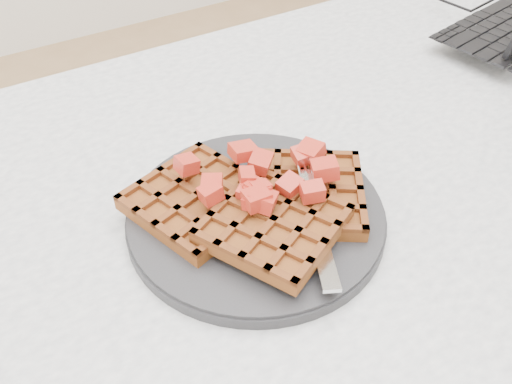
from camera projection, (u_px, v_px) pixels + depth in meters
table at (371, 248)px, 0.70m from camera, size 1.20×0.80×0.75m
plate at (256, 216)px, 0.57m from camera, size 0.26×0.26×0.02m
waffles at (258, 204)px, 0.55m from camera, size 0.25×0.22×0.03m
strawberry_pile at (256, 181)px, 0.53m from camera, size 0.15×0.15×0.02m
fork at (314, 213)px, 0.54m from camera, size 0.10×0.17×0.02m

